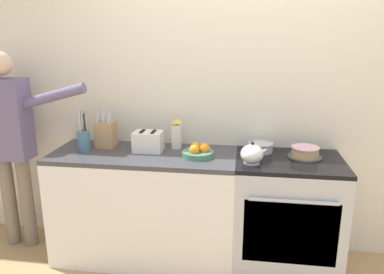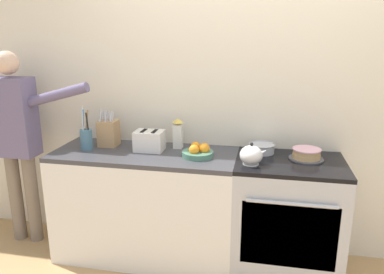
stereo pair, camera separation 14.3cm
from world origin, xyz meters
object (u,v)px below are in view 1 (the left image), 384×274
Objects in this scene: mixing_bowl at (260,147)px; utensil_crock at (84,140)px; layer_cake at (305,152)px; tea_kettle at (252,154)px; stove_range at (286,215)px; toaster at (148,141)px; person_baker at (10,135)px; fruit_bowl at (198,152)px; milk_carton at (177,134)px; knife_block at (106,134)px.

utensil_crock reaches higher than mixing_bowl.
layer_cake is at bearing 2.83° from utensil_crock.
stove_range is at bearing 23.35° from tea_kettle.
tea_kettle is 1.30m from utensil_crock.
layer_cake is 1.19m from toaster.
layer_cake is 2.32m from person_baker.
layer_cake is 0.79m from fruit_bowl.
utensil_crock reaches higher than toaster.
milk_carton is (-0.66, 0.00, 0.08)m from mixing_bowl.
toaster is (-0.86, -0.11, 0.04)m from mixing_bowl.
tea_kettle is at bearing -11.29° from knife_block.
utensil_crock reaches higher than milk_carton.
utensil_crock is (-1.57, -0.01, 0.53)m from stove_range.
knife_block is 1.26× the size of milk_carton.
knife_block is at bearing 17.28° from person_baker.
layer_cake is at bearing -5.43° from milk_carton.
milk_carton is (-0.87, 0.16, 0.56)m from stove_range.
milk_carton reaches higher than tea_kettle.
person_baker is at bearing -173.96° from milk_carton.
person_baker reaches higher than layer_cake.
tea_kettle is (-0.39, -0.19, 0.03)m from layer_cake.
knife_block is at bearing -174.99° from milk_carton.
fruit_bowl is (-0.67, -0.02, 0.48)m from stove_range.
fruit_bowl is (-0.46, -0.18, -0.00)m from mixing_bowl.
layer_cake is at bearing 31.40° from stove_range.
tea_kettle is 0.82× the size of toaster.
mixing_bowl is 0.66× the size of knife_block.
milk_carton is at bearing 14.15° from utensil_crock.
knife_block is (-1.23, -0.05, 0.07)m from mixing_bowl.
toaster is (-0.80, 0.17, 0.01)m from tea_kettle.
milk_carton is (-0.98, 0.09, 0.08)m from layer_cake.
stove_range is 3.79× the size of fruit_bowl.
fruit_bowl is at bearing -158.72° from mixing_bowl.
utensil_crock reaches higher than knife_block.
mixing_bowl is at bearing 76.50° from tea_kettle.
fruit_bowl is (0.76, -0.13, -0.07)m from knife_block.
knife_block reaches higher than toaster.
milk_carton is at bearing 137.15° from fruit_bowl.
mixing_bowl is 0.12× the size of person_baker.
tea_kettle reaches higher than fruit_bowl.
person_baker reaches higher than utensil_crock.
layer_cake is 1.03× the size of milk_carton.
milk_carton is at bearing 174.57° from layer_cake.
fruit_bowl is 0.14× the size of person_baker.
mixing_bowl is 0.66m from milk_carton.
person_baker is at bearing 179.48° from stove_range.
utensil_crock is at bearing 7.37° from person_baker.
mixing_bowl is 1.37m from utensil_crock.
mixing_bowl is 0.83× the size of milk_carton.
fruit_bowl reaches higher than layer_cake.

